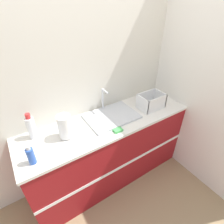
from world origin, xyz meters
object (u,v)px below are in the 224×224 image
Objects in this scene: paper_towel_roll at (65,127)px; bottle_blue at (31,156)px; dish_rack at (151,102)px; bottle_white_spray at (31,127)px; sink at (111,115)px.

bottle_blue is (-0.35, -0.15, -0.04)m from paper_towel_roll.
bottle_white_spray is (-1.32, 0.22, 0.05)m from dish_rack.
bottle_blue is at bearing -175.76° from dish_rack.
paper_towel_roll is (-0.54, -0.05, 0.11)m from sink.
paper_towel_roll is 0.31m from bottle_white_spray.
dish_rack is 1.61× the size of bottle_blue.
paper_towel_roll reaches higher than bottle_blue.
sink is 3.07× the size of bottle_blue.
bottle_blue is (-1.40, -0.10, 0.01)m from dish_rack.
bottle_white_spray is 1.47× the size of bottle_blue.
sink is 0.82m from bottle_white_spray.
dish_rack is (1.05, -0.05, -0.05)m from paper_towel_roll.
paper_towel_roll is at bearing -32.17° from bottle_white_spray.
sink is 0.52m from dish_rack.
sink is 2.34× the size of paper_towel_roll.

